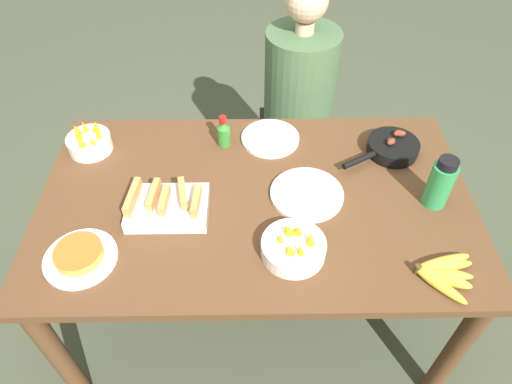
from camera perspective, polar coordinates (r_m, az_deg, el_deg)
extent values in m
plane|color=#474C38|center=(2.26, 0.00, -13.97)|extent=(14.00, 14.00, 0.00)
cube|color=brown|center=(1.66, 0.00, -1.13)|extent=(1.56, 0.93, 0.03)
cylinder|color=brown|center=(1.89, -23.41, -18.35)|extent=(0.07, 0.07, 0.73)
cylinder|color=brown|center=(1.90, 23.57, -17.76)|extent=(0.07, 0.07, 0.73)
cylinder|color=brown|center=(2.32, -18.21, -0.27)|extent=(0.07, 0.07, 0.73)
cylinder|color=brown|center=(2.33, 17.83, 0.10)|extent=(0.07, 0.07, 0.73)
ellipsoid|color=yellow|center=(1.51, 22.03, -10.76)|extent=(0.15, 0.15, 0.03)
ellipsoid|color=yellow|center=(1.52, 22.34, -9.86)|extent=(0.17, 0.11, 0.04)
ellipsoid|color=yellow|center=(1.54, 22.40, -9.36)|extent=(0.18, 0.06, 0.03)
ellipsoid|color=yellow|center=(1.55, 22.37, -8.58)|extent=(0.19, 0.06, 0.03)
ellipsoid|color=yellow|center=(1.56, 22.23, -8.16)|extent=(0.20, 0.09, 0.04)
cylinder|color=#4C3819|center=(1.51, 19.51, -9.07)|extent=(0.02, 0.02, 0.04)
cube|color=silver|center=(1.61, -10.94, -1.95)|extent=(0.28, 0.19, 0.05)
cube|color=#ED8E4C|center=(1.60, -15.16, -0.66)|extent=(0.04, 0.15, 0.05)
cube|color=#ED8E4C|center=(1.60, -12.68, -0.35)|extent=(0.04, 0.13, 0.04)
cube|color=#ED8E4C|center=(1.57, -11.38, -1.05)|extent=(0.03, 0.12, 0.04)
cube|color=#ED8E4C|center=(1.58, -9.12, -0.22)|extent=(0.05, 0.13, 0.04)
cube|color=#ED8E4C|center=(1.55, -7.47, -1.17)|extent=(0.03, 0.13, 0.04)
cylinder|color=black|center=(1.89, 16.59, 4.89)|extent=(0.20, 0.20, 0.01)
cylinder|color=black|center=(1.88, 16.75, 5.49)|extent=(0.20, 0.20, 0.04)
cylinder|color=black|center=(1.77, 12.75, 3.92)|extent=(0.14, 0.09, 0.02)
ellipsoid|color=brown|center=(1.89, 17.62, 6.98)|extent=(0.04, 0.03, 0.03)
ellipsoid|color=brown|center=(1.89, 17.29, 7.06)|extent=(0.05, 0.04, 0.03)
ellipsoid|color=brown|center=(1.84, 16.53, 6.07)|extent=(0.05, 0.05, 0.03)
ellipsoid|color=brown|center=(1.85, 16.52, 6.11)|extent=(0.04, 0.04, 0.03)
cylinder|color=white|center=(1.57, -21.06, -7.74)|extent=(0.23, 0.23, 0.02)
cylinder|color=gold|center=(1.55, -21.29, -7.23)|extent=(0.15, 0.15, 0.03)
cylinder|color=#9F6624|center=(1.54, -21.45, -6.85)|extent=(0.15, 0.15, 0.00)
cylinder|color=white|center=(1.87, 1.80, 6.72)|extent=(0.24, 0.24, 0.02)
cylinder|color=#B2B2B7|center=(1.85, 2.42, 6.57)|extent=(0.12, 0.04, 0.01)
cube|color=#B2B2B7|center=(1.86, -0.14, 6.98)|extent=(0.05, 0.03, 0.00)
cylinder|color=white|center=(1.65, 6.37, -0.26)|extent=(0.27, 0.27, 0.02)
cylinder|color=#B2B2B7|center=(1.63, 7.38, -0.53)|extent=(0.13, 0.01, 0.01)
cube|color=#B2B2B7|center=(1.62, 4.32, -0.70)|extent=(0.05, 0.02, 0.00)
cylinder|color=white|center=(1.47, 4.70, -6.99)|extent=(0.21, 0.21, 0.05)
cone|color=#F4A819|center=(1.44, 6.84, -5.80)|extent=(0.04, 0.05, 0.05)
cone|color=#F4A819|center=(1.46, 5.32, -4.84)|extent=(0.05, 0.05, 0.04)
cone|color=#F4A819|center=(1.46, 3.99, -4.73)|extent=(0.06, 0.05, 0.06)
cone|color=#F4A819|center=(1.44, 3.07, -5.77)|extent=(0.03, 0.03, 0.04)
cone|color=#F4A819|center=(1.42, 4.16, -7.18)|extent=(0.06, 0.05, 0.05)
cone|color=#F4A819|center=(1.41, 5.57, -7.22)|extent=(0.04, 0.04, 0.05)
cylinder|color=white|center=(1.93, -20.06, 5.75)|extent=(0.17, 0.17, 0.06)
cone|color=#F4A819|center=(1.88, -19.14, 7.01)|extent=(0.03, 0.04, 0.06)
cone|color=#F4A819|center=(1.91, -19.38, 7.70)|extent=(0.06, 0.06, 0.06)
cone|color=#F4A819|center=(1.93, -20.65, 7.64)|extent=(0.04, 0.04, 0.05)
cone|color=#F4A819|center=(1.92, -21.49, 7.19)|extent=(0.05, 0.06, 0.06)
cone|color=#F4A819|center=(1.90, -21.33, 6.64)|extent=(0.05, 0.05, 0.06)
cone|color=#F4A819|center=(1.86, -21.12, 5.91)|extent=(0.05, 0.04, 0.06)
cone|color=#F4A819|center=(1.86, -19.82, 6.01)|extent=(0.04, 0.04, 0.04)
cylinder|color=#2D9351|center=(1.69, 21.96, 0.82)|extent=(0.09, 0.09, 0.17)
cylinder|color=black|center=(1.62, 22.92, 3.30)|extent=(0.07, 0.07, 0.03)
cylinder|color=#337F2D|center=(1.84, -4.04, 7.00)|extent=(0.05, 0.05, 0.08)
cone|color=#337F2D|center=(1.80, -4.13, 8.35)|extent=(0.05, 0.05, 0.02)
cylinder|color=red|center=(1.79, -4.18, 9.00)|extent=(0.03, 0.03, 0.03)
cube|color=black|center=(2.56, 4.75, 3.72)|extent=(0.38, 0.38, 0.48)
cylinder|color=#476642|center=(2.25, 5.54, 13.19)|extent=(0.34, 0.34, 0.53)
cylinder|color=#DBB28E|center=(2.10, 6.12, 19.81)|extent=(0.08, 0.08, 0.05)
sphere|color=#DBB28E|center=(2.06, 6.40, 22.70)|extent=(0.18, 0.18, 0.18)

